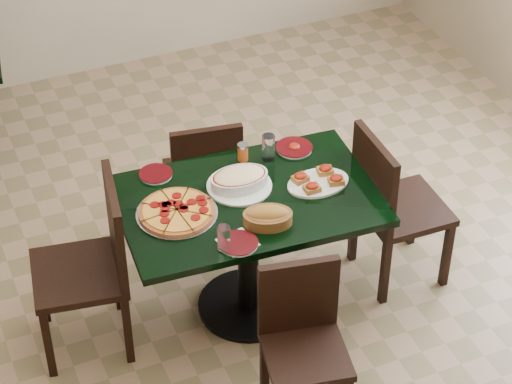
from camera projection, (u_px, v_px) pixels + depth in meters
name	position (u px, v px, depth m)	size (l,w,h in m)	color
floor	(251.00, 312.00, 5.33)	(5.50, 5.50, 0.00)	#886B4E
main_table	(248.00, 226.00, 5.01)	(1.32, 0.90, 0.75)	black
chair_far	(205.00, 175.00, 5.52)	(0.45, 0.45, 0.83)	black
chair_near	(302.00, 334.00, 4.59)	(0.44, 0.44, 0.81)	black
chair_right	(390.00, 201.00, 5.24)	(0.45, 0.45, 0.93)	black
chair_left	(95.00, 259.00, 4.85)	(0.52, 0.52, 0.96)	black
pepperoni_pizza	(177.00, 212.00, 4.78)	(0.40, 0.40, 0.04)	#AFAEB5
lasagna_casserole	(239.00, 180.00, 4.94)	(0.33, 0.33, 0.09)	silver
bread_basket	(268.00, 217.00, 4.72)	(0.28, 0.23, 0.10)	brown
bruschetta_platter	(318.00, 180.00, 4.97)	(0.33, 0.23, 0.05)	silver
side_plate_near	(239.00, 243.00, 4.61)	(0.18, 0.18, 0.02)	silver
side_plate_far_r	(294.00, 148.00, 5.21)	(0.19, 0.19, 0.03)	silver
side_plate_far_l	(156.00, 174.00, 5.03)	(0.17, 0.17, 0.02)	silver
napkin_setting	(238.00, 242.00, 4.63)	(0.18, 0.18, 0.01)	white
water_glass_a	(268.00, 148.00, 5.10)	(0.07, 0.07, 0.14)	white
water_glass_b	(224.00, 238.00, 4.55)	(0.06, 0.06, 0.13)	white
pepper_shaker	(243.00, 152.00, 5.11)	(0.06, 0.06, 0.10)	#BC4914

